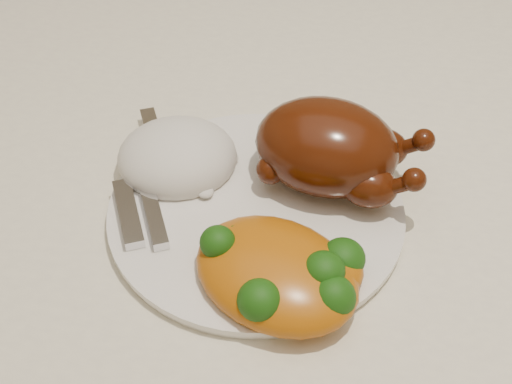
# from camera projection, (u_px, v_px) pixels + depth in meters

# --- Properties ---
(dining_table) EXTENTS (1.60, 0.90, 0.76)m
(dining_table) POSITION_uv_depth(u_px,v_px,m) (357.00, 207.00, 0.78)
(dining_table) COLOR brown
(dining_table) RESTS_ON floor
(tablecloth) EXTENTS (1.73, 1.03, 0.18)m
(tablecloth) POSITION_uv_depth(u_px,v_px,m) (364.00, 158.00, 0.73)
(tablecloth) COLOR beige
(tablecloth) RESTS_ON dining_table
(dinner_plate) EXTENTS (0.30, 0.30, 0.01)m
(dinner_plate) POSITION_uv_depth(u_px,v_px,m) (256.00, 212.00, 0.63)
(dinner_plate) COLOR white
(dinner_plate) RESTS_ON tablecloth
(roast_chicken) EXTENTS (0.16, 0.11, 0.08)m
(roast_chicken) POSITION_uv_depth(u_px,v_px,m) (331.00, 148.00, 0.62)
(roast_chicken) COLOR #4E1B08
(roast_chicken) RESTS_ON dinner_plate
(rice_mound) EXTENTS (0.13, 0.13, 0.06)m
(rice_mound) POSITION_uv_depth(u_px,v_px,m) (177.00, 158.00, 0.65)
(rice_mound) COLOR white
(rice_mound) RESTS_ON dinner_plate
(mac_and_cheese) EXTENTS (0.17, 0.15, 0.05)m
(mac_and_cheese) POSITION_uv_depth(u_px,v_px,m) (286.00, 274.00, 0.56)
(mac_and_cheese) COLOR #B2610B
(mac_and_cheese) RESTS_ON dinner_plate
(cutlery) EXTENTS (0.08, 0.18, 0.01)m
(cutlery) POSITION_uv_depth(u_px,v_px,m) (149.00, 191.00, 0.63)
(cutlery) COLOR silver
(cutlery) RESTS_ON dinner_plate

